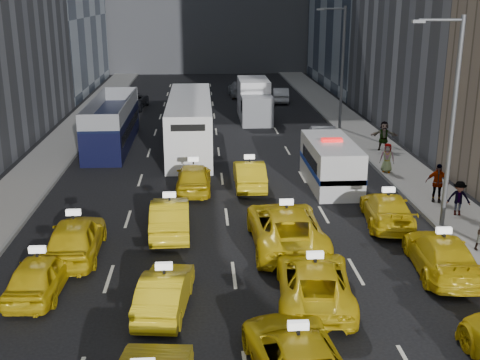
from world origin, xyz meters
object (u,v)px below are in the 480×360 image
Objects in this scene: nypd_van at (331,164)px; city_bus at (190,123)px; double_decker at (112,123)px; box_truck at (254,100)px.

city_bus is at bearing 130.62° from nypd_van.
double_decker is at bearing 166.90° from city_bus.
box_truck is at bearing 58.04° from city_bus.
box_truck is at bearing 97.50° from nypd_van.
nypd_van is 0.46× the size of city_bus.
box_truck is at bearing 34.44° from double_decker.
city_bus is at bearing -14.48° from double_decker.
nypd_van is 18.10m from box_truck.
box_truck reaches higher than double_decker.
nypd_van is 0.55× the size of double_decker.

